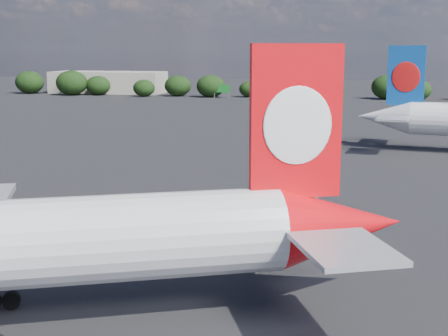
# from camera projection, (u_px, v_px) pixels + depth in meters

# --- Properties ---
(ground) EXTENTS (500.00, 500.00, 0.00)m
(ground) POSITION_uv_depth(u_px,v_px,m) (184.00, 157.00, 96.42)
(ground) COLOR black
(ground) RESTS_ON ground
(terminal_building) EXTENTS (42.00, 16.00, 8.00)m
(terminal_building) POSITION_uv_depth(u_px,v_px,m) (108.00, 82.00, 235.37)
(terminal_building) COLOR gray
(terminal_building) RESTS_ON ground
(highway_sign) EXTENTS (6.00, 0.30, 4.50)m
(highway_sign) POSITION_uv_depth(u_px,v_px,m) (222.00, 89.00, 210.98)
(highway_sign) COLOR #13631F
(highway_sign) RESTS_ON ground
(billboard_yellow) EXTENTS (5.00, 0.30, 5.50)m
(billboard_yellow) POSITION_uv_depth(u_px,v_px,m) (312.00, 87.00, 210.78)
(billboard_yellow) COLOR gold
(billboard_yellow) RESTS_ON ground
(horizon_treeline) EXTENTS (210.75, 14.46, 8.86)m
(horizon_treeline) POSITION_uv_depth(u_px,v_px,m) (275.00, 87.00, 211.79)
(horizon_treeline) COLOR black
(horizon_treeline) RESTS_ON ground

